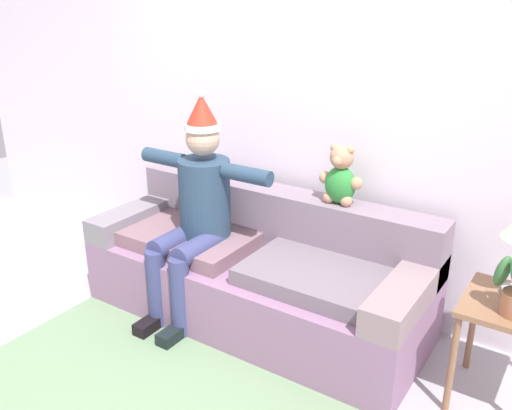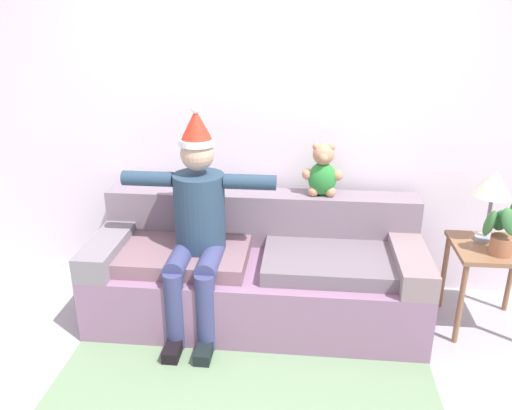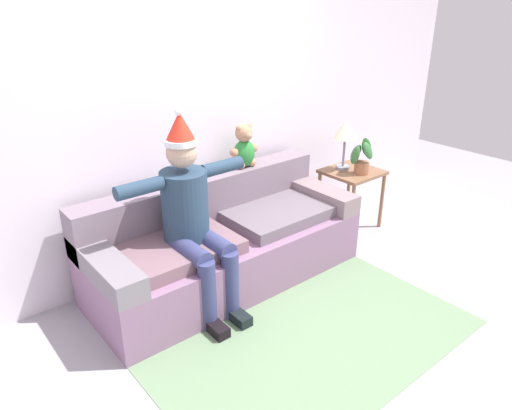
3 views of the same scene
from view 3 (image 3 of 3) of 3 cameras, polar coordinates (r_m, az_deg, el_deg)
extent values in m
plane|color=#9F9EA4|center=(3.47, 6.63, -15.56)|extent=(10.00, 10.00, 0.00)
cube|color=silver|center=(3.99, -8.80, 11.37)|extent=(7.00, 0.10, 2.70)
cube|color=gray|center=(3.95, -3.44, -6.19)|extent=(2.26, 0.88, 0.44)
cube|color=slate|center=(4.01, -6.30, 0.71)|extent=(2.26, 0.24, 0.39)
cube|color=gray|center=(3.39, -17.70, -6.98)|extent=(0.22, 0.88, 0.17)
cube|color=gray|center=(4.43, 7.15, 1.43)|extent=(0.22, 0.88, 0.17)
cube|color=#7D5E67|center=(3.55, -9.72, -5.29)|extent=(0.90, 0.62, 0.10)
cube|color=slate|center=(4.08, 2.65, -0.94)|extent=(0.90, 0.62, 0.10)
cylinder|color=#283F56|center=(3.49, -8.51, -0.02)|extent=(0.34, 0.34, 0.52)
sphere|color=tan|center=(3.35, -8.92, 6.24)|extent=(0.22, 0.22, 0.22)
cylinder|color=white|center=(3.33, -9.01, 7.50)|extent=(0.23, 0.23, 0.04)
cone|color=red|center=(3.30, -9.13, 9.33)|extent=(0.21, 0.21, 0.20)
sphere|color=white|center=(3.28, -9.24, 11.02)|extent=(0.06, 0.06, 0.06)
cylinder|color=#393F6E|center=(3.41, -7.92, -5.51)|extent=(0.14, 0.40, 0.14)
cylinder|color=#393F6E|center=(3.40, -5.84, -10.75)|extent=(0.13, 0.13, 0.54)
cube|color=black|center=(3.48, -4.92, -14.42)|extent=(0.10, 0.24, 0.08)
cylinder|color=#393F6E|center=(3.50, -5.14, -4.52)|extent=(0.14, 0.40, 0.14)
cylinder|color=#393F6E|center=(3.50, -3.09, -9.60)|extent=(0.13, 0.13, 0.54)
cube|color=black|center=(3.58, -2.22, -13.20)|extent=(0.10, 0.24, 0.08)
cylinder|color=#283F56|center=(3.26, -13.83, 1.98)|extent=(0.34, 0.10, 0.10)
cylinder|color=#283F56|center=(3.58, -4.09, 4.59)|extent=(0.34, 0.10, 0.10)
ellipsoid|color=#2B8435|center=(4.14, -1.45, 6.21)|extent=(0.20, 0.16, 0.24)
sphere|color=tan|center=(4.09, -1.47, 8.61)|extent=(0.15, 0.15, 0.15)
sphere|color=tan|center=(4.04, -0.94, 8.31)|extent=(0.07, 0.07, 0.07)
sphere|color=tan|center=(4.04, -2.08, 9.21)|extent=(0.05, 0.05, 0.05)
sphere|color=tan|center=(4.10, -0.90, 9.45)|extent=(0.05, 0.05, 0.05)
sphere|color=tan|center=(4.07, -2.62, 6.32)|extent=(0.08, 0.08, 0.08)
sphere|color=tan|center=(4.11, -1.84, 4.82)|extent=(0.08, 0.08, 0.08)
sphere|color=tan|center=(4.19, -0.31, 6.88)|extent=(0.08, 0.08, 0.08)
sphere|color=tan|center=(4.18, -0.53, 5.16)|extent=(0.08, 0.08, 0.08)
cube|color=brown|center=(4.81, 11.50, 3.91)|extent=(0.52, 0.50, 0.03)
cylinder|color=brown|center=(4.63, 11.42, -0.95)|extent=(0.04, 0.04, 0.58)
cylinder|color=brown|center=(4.98, 14.85, 0.49)|extent=(0.04, 0.04, 0.58)
cylinder|color=brown|center=(4.89, 7.53, 0.69)|extent=(0.04, 0.04, 0.58)
cylinder|color=brown|center=(5.22, 11.04, 1.95)|extent=(0.04, 0.04, 0.58)
cylinder|color=gray|center=(4.84, 10.36, 4.47)|extent=(0.14, 0.14, 0.03)
cylinder|color=#94829D|center=(4.79, 10.50, 6.25)|extent=(0.02, 0.02, 0.28)
cone|color=#EDE9C1|center=(4.73, 10.71, 8.93)|extent=(0.24, 0.24, 0.18)
cylinder|color=#A26443|center=(4.72, 12.54, 4.39)|extent=(0.14, 0.14, 0.12)
ellipsoid|color=#32692A|center=(4.70, 13.11, 6.80)|extent=(0.08, 0.12, 0.20)
ellipsoid|color=#27693A|center=(4.72, 11.97, 6.23)|extent=(0.12, 0.13, 0.20)
ellipsoid|color=#366B36|center=(4.63, 11.82, 5.89)|extent=(0.11, 0.13, 0.20)
ellipsoid|color=#36733A|center=(4.64, 13.26, 6.37)|extent=(0.16, 0.12, 0.21)
cube|color=gray|center=(3.46, 6.78, -15.61)|extent=(2.25, 1.37, 0.01)
camera|label=1|loc=(3.78, 50.46, 13.40)|focal=38.35mm
camera|label=2|loc=(2.34, 60.40, 9.31)|focal=35.88mm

